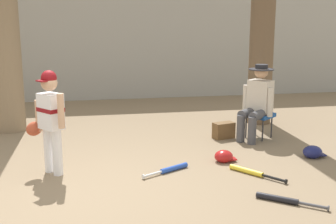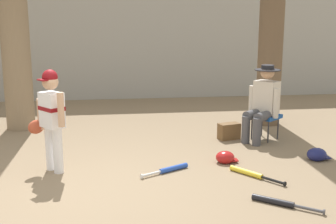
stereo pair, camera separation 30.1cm
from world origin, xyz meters
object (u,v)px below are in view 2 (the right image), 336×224
(bat_blue_youth, at_px, (170,169))
(batting_helmet_navy, at_px, (317,155))
(handbag_beside_stool, at_px, (229,131))
(batting_helmet_red, at_px, (225,157))
(tree_behind_spectator, at_px, (272,24))
(bat_yellow_trainer, at_px, (250,173))
(bat_black_composite, at_px, (278,202))
(young_ballplayer, at_px, (51,114))
(folding_stool, at_px, (265,117))
(seated_spectator, at_px, (263,101))

(bat_blue_youth, height_order, batting_helmet_navy, batting_helmet_navy)
(handbag_beside_stool, height_order, batting_helmet_red, handbag_beside_stool)
(batting_helmet_red, bearing_deg, tree_behind_spectator, 57.29)
(bat_yellow_trainer, height_order, batting_helmet_navy, batting_helmet_navy)
(bat_yellow_trainer, height_order, bat_black_composite, same)
(bat_black_composite, bearing_deg, young_ballplayer, 150.72)
(tree_behind_spectator, bearing_deg, handbag_beside_stool, -136.16)
(tree_behind_spectator, relative_size, handbag_beside_stool, 12.73)
(tree_behind_spectator, distance_m, batting_helmet_navy, 2.76)
(young_ballplayer, distance_m, bat_blue_youth, 1.65)
(young_ballplayer, relative_size, bat_black_composite, 2.08)
(folding_stool, bearing_deg, handbag_beside_stool, 171.85)
(young_ballplayer, relative_size, handbag_beside_stool, 3.84)
(young_ballplayer, bearing_deg, bat_yellow_trainer, -11.72)
(young_ballplayer, relative_size, bat_blue_youth, 2.01)
(handbag_beside_stool, relative_size, batting_helmet_navy, 1.06)
(folding_stool, height_order, bat_black_composite, folding_stool)
(bat_yellow_trainer, bearing_deg, bat_blue_youth, 163.52)
(folding_stool, bearing_deg, batting_helmet_navy, -72.85)
(folding_stool, bearing_deg, bat_yellow_trainer, -115.17)
(folding_stool, relative_size, handbag_beside_stool, 1.66)
(tree_behind_spectator, xyz_separation_m, batting_helmet_red, (-1.34, -2.09, -1.74))
(bat_blue_youth, relative_size, batting_helmet_navy, 2.03)
(folding_stool, bearing_deg, young_ballplayer, -161.01)
(bat_black_composite, bearing_deg, folding_stool, 73.54)
(handbag_beside_stool, xyz_separation_m, bat_yellow_trainer, (-0.18, -1.69, -0.10))
(folding_stool, height_order, batting_helmet_navy, folding_stool)
(young_ballplayer, bearing_deg, folding_stool, 18.99)
(tree_behind_spectator, relative_size, bat_yellow_trainer, 6.43)
(seated_spectator, relative_size, bat_blue_youth, 1.85)
(tree_behind_spectator, height_order, handbag_beside_stool, tree_behind_spectator)
(young_ballplayer, distance_m, folding_stool, 3.40)
(seated_spectator, relative_size, bat_black_composite, 1.92)
(tree_behind_spectator, relative_size, young_ballplayer, 3.32)
(young_ballplayer, relative_size, batting_helmet_red, 4.35)
(bat_black_composite, bearing_deg, bat_blue_youth, 130.42)
(batting_helmet_red, bearing_deg, bat_black_composite, -81.91)
(folding_stool, relative_size, batting_helmet_red, 1.88)
(seated_spectator, xyz_separation_m, bat_blue_youth, (-1.64, -1.26, -0.61))
(folding_stool, height_order, seated_spectator, seated_spectator)
(young_ballplayer, xyz_separation_m, batting_helmet_red, (2.26, 0.03, -0.67))
(handbag_beside_stool, height_order, batting_helmet_navy, handbag_beside_stool)
(bat_blue_youth, distance_m, batting_helmet_navy, 2.08)
(bat_blue_youth, bearing_deg, folding_stool, 37.49)
(folding_stool, distance_m, bat_blue_youth, 2.19)
(tree_behind_spectator, height_order, bat_blue_youth, tree_behind_spectator)
(bat_yellow_trainer, bearing_deg, batting_helmet_navy, 23.55)
(young_ballplayer, relative_size, bat_yellow_trainer, 1.94)
(folding_stool, relative_size, bat_black_composite, 0.90)
(tree_behind_spectator, distance_m, bat_blue_youth, 3.63)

